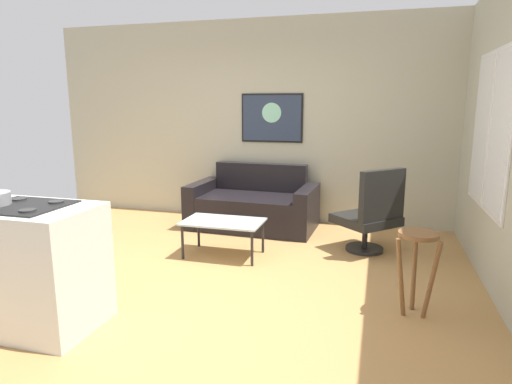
# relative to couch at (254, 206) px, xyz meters

# --- Properties ---
(ground) EXTENTS (6.40, 6.40, 0.04)m
(ground) POSITION_rel_couch_xyz_m (0.00, -1.92, -0.30)
(ground) COLOR #B4834B
(back_wall) EXTENTS (6.40, 0.05, 2.80)m
(back_wall) POSITION_rel_couch_xyz_m (0.00, 0.50, 1.12)
(back_wall) COLOR #B4B095
(back_wall) RESTS_ON ground
(couch) EXTENTS (1.70, 0.97, 0.83)m
(couch) POSITION_rel_couch_xyz_m (0.00, 0.00, 0.00)
(couch) COLOR black
(couch) RESTS_ON ground
(coffee_table) EXTENTS (0.87, 0.52, 0.40)m
(coffee_table) POSITION_rel_couch_xyz_m (0.01, -1.21, 0.08)
(coffee_table) COLOR silver
(coffee_table) RESTS_ON ground
(armchair) EXTENTS (0.84, 0.84, 0.96)m
(armchair) POSITION_rel_couch_xyz_m (1.56, -0.67, 0.17)
(armchair) COLOR black
(armchair) RESTS_ON ground
(bar_stool) EXTENTS (0.35, 0.35, 0.68)m
(bar_stool) POSITION_rel_couch_xyz_m (1.93, -2.09, 0.23)
(bar_stool) COLOR brown
(bar_stool) RESTS_ON ground
(wall_painting) EXTENTS (0.88, 0.03, 0.67)m
(wall_painting) POSITION_rel_couch_xyz_m (0.13, 0.46, 1.17)
(wall_painting) COLOR black
(window) EXTENTS (0.03, 1.44, 1.48)m
(window) POSITION_rel_couch_xyz_m (2.59, -1.02, 1.12)
(window) COLOR silver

